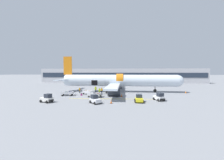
{
  "coord_description": "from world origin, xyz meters",
  "views": [
    {
      "loc": [
        1.82,
        -36.56,
        5.79
      ],
      "look_at": [
        -1.67,
        1.71,
        3.53
      ],
      "focal_mm": 22.0,
      "sensor_mm": 36.0,
      "label": 1
    }
  ],
  "objects_px": {
    "ground_crew_loader_a": "(80,90)",
    "baggage_tug_spare": "(47,99)",
    "ground_crew_loader_b": "(106,91)",
    "baggage_tug_rear": "(139,99)",
    "baggage_cart_loading": "(89,92)",
    "ground_crew_helper": "(99,91)",
    "baggage_cart_empty": "(68,94)",
    "ground_crew_supervisor": "(96,89)",
    "airplane": "(118,81)",
    "suitcase_on_tarmac_upright": "(81,95)",
    "ground_crew_driver": "(102,90)",
    "baggage_cart_queued": "(95,95)",
    "baggage_tug_lead": "(159,97)",
    "baggage_tug_mid": "(95,100)"
  },
  "relations": [
    {
      "from": "suitcase_on_tarmac_upright",
      "to": "baggage_tug_lead",
      "type": "bearing_deg",
      "value": -13.6
    },
    {
      "from": "suitcase_on_tarmac_upright",
      "to": "baggage_cart_loading",
      "type": "bearing_deg",
      "value": 57.59
    },
    {
      "from": "baggage_tug_spare",
      "to": "ground_crew_supervisor",
      "type": "bearing_deg",
      "value": 62.81
    },
    {
      "from": "baggage_tug_lead",
      "to": "baggage_cart_loading",
      "type": "height_order",
      "value": "baggage_tug_lead"
    },
    {
      "from": "baggage_tug_spare",
      "to": "ground_crew_supervisor",
      "type": "xyz_separation_m",
      "value": [
        6.66,
        12.97,
        0.28
      ]
    },
    {
      "from": "ground_crew_supervisor",
      "to": "baggage_cart_loading",
      "type": "bearing_deg",
      "value": -109.86
    },
    {
      "from": "ground_crew_loader_a",
      "to": "ground_crew_supervisor",
      "type": "height_order",
      "value": "ground_crew_supervisor"
    },
    {
      "from": "ground_crew_loader_a",
      "to": "ground_crew_helper",
      "type": "distance_m",
      "value": 6.42
    },
    {
      "from": "baggage_tug_mid",
      "to": "baggage_cart_queued",
      "type": "relative_size",
      "value": 0.61
    },
    {
      "from": "baggage_cart_empty",
      "to": "ground_crew_supervisor",
      "type": "distance_m",
      "value": 7.98
    },
    {
      "from": "baggage_tug_lead",
      "to": "ground_crew_loader_a",
      "type": "relative_size",
      "value": 1.73
    },
    {
      "from": "baggage_tug_rear",
      "to": "baggage_tug_spare",
      "type": "relative_size",
      "value": 0.9
    },
    {
      "from": "ground_crew_loader_a",
      "to": "baggage_tug_spare",
      "type": "bearing_deg",
      "value": -102.02
    },
    {
      "from": "ground_crew_loader_b",
      "to": "ground_crew_helper",
      "type": "distance_m",
      "value": 2.55
    },
    {
      "from": "airplane",
      "to": "ground_crew_supervisor",
      "type": "distance_m",
      "value": 6.96
    },
    {
      "from": "baggage_tug_rear",
      "to": "ground_crew_loader_b",
      "type": "distance_m",
      "value": 12.31
    },
    {
      "from": "airplane",
      "to": "baggage_cart_empty",
      "type": "xyz_separation_m",
      "value": [
        -11.98,
        -7.77,
        -2.66
      ]
    },
    {
      "from": "baggage_cart_queued",
      "to": "airplane",
      "type": "bearing_deg",
      "value": 61.93
    },
    {
      "from": "airplane",
      "to": "baggage_tug_lead",
      "type": "bearing_deg",
      "value": -52.72
    },
    {
      "from": "airplane",
      "to": "baggage_cart_queued",
      "type": "xyz_separation_m",
      "value": [
        -4.82,
        -9.03,
        -2.63
      ]
    },
    {
      "from": "airplane",
      "to": "baggage_tug_mid",
      "type": "distance_m",
      "value": 15.85
    },
    {
      "from": "baggage_cart_empty",
      "to": "ground_crew_supervisor",
      "type": "relative_size",
      "value": 2.17
    },
    {
      "from": "baggage_tug_rear",
      "to": "ground_crew_loader_a",
      "type": "height_order",
      "value": "ground_crew_loader_a"
    },
    {
      "from": "baggage_tug_mid",
      "to": "baggage_cart_loading",
      "type": "height_order",
      "value": "baggage_tug_mid"
    },
    {
      "from": "baggage_tug_rear",
      "to": "ground_crew_driver",
      "type": "relative_size",
      "value": 1.56
    },
    {
      "from": "ground_crew_loader_b",
      "to": "ground_crew_driver",
      "type": "height_order",
      "value": "ground_crew_loader_b"
    },
    {
      "from": "baggage_tug_lead",
      "to": "baggage_tug_spare",
      "type": "distance_m",
      "value": 22.03
    },
    {
      "from": "ground_crew_loader_b",
      "to": "ground_crew_helper",
      "type": "height_order",
      "value": "ground_crew_helper"
    },
    {
      "from": "ground_crew_loader_a",
      "to": "ground_crew_supervisor",
      "type": "distance_m",
      "value": 4.36
    },
    {
      "from": "ground_crew_loader_a",
      "to": "ground_crew_loader_b",
      "type": "height_order",
      "value": "ground_crew_loader_b"
    },
    {
      "from": "ground_crew_loader_b",
      "to": "baggage_tug_spare",
      "type": "bearing_deg",
      "value": -130.84
    },
    {
      "from": "baggage_tug_spare",
      "to": "baggage_cart_loading",
      "type": "xyz_separation_m",
      "value": [
        5.57,
        9.94,
        -0.17
      ]
    },
    {
      "from": "ground_crew_loader_a",
      "to": "ground_crew_supervisor",
      "type": "relative_size",
      "value": 0.87
    },
    {
      "from": "suitcase_on_tarmac_upright",
      "to": "baggage_cart_empty",
      "type": "bearing_deg",
      "value": -174.02
    },
    {
      "from": "baggage_tug_spare",
      "to": "baggage_cart_loading",
      "type": "height_order",
      "value": "baggage_tug_spare"
    },
    {
      "from": "ground_crew_driver",
      "to": "suitcase_on_tarmac_upright",
      "type": "bearing_deg",
      "value": -138.9
    },
    {
      "from": "ground_crew_loader_b",
      "to": "ground_crew_driver",
      "type": "xyz_separation_m",
      "value": [
        -1.25,
        0.25,
        -0.0
      ]
    },
    {
      "from": "baggage_tug_mid",
      "to": "ground_crew_loader_b",
      "type": "distance_m",
      "value": 11.41
    },
    {
      "from": "baggage_cart_queued",
      "to": "ground_crew_loader_a",
      "type": "distance_m",
      "value": 7.81
    },
    {
      "from": "airplane",
      "to": "baggage_tug_lead",
      "type": "height_order",
      "value": "airplane"
    },
    {
      "from": "airplane",
      "to": "baggage_cart_loading",
      "type": "relative_size",
      "value": 9.61
    },
    {
      "from": "baggage_cart_empty",
      "to": "ground_crew_loader_a",
      "type": "xyz_separation_m",
      "value": [
        1.61,
        4.22,
        0.33
      ]
    },
    {
      "from": "airplane",
      "to": "ground_crew_driver",
      "type": "xyz_separation_m",
      "value": [
        -4.27,
        -3.61,
        -2.32
      ]
    },
    {
      "from": "ground_crew_loader_a",
      "to": "ground_crew_loader_b",
      "type": "bearing_deg",
      "value": -2.42
    },
    {
      "from": "ground_crew_loader_a",
      "to": "suitcase_on_tarmac_upright",
      "type": "bearing_deg",
      "value": -65.81
    },
    {
      "from": "baggage_tug_spare",
      "to": "ground_crew_driver",
      "type": "height_order",
      "value": "baggage_tug_spare"
    },
    {
      "from": "baggage_cart_empty",
      "to": "suitcase_on_tarmac_upright",
      "type": "relative_size",
      "value": 6.55
    },
    {
      "from": "baggage_tug_mid",
      "to": "baggage_tug_spare",
      "type": "xyz_separation_m",
      "value": [
        -9.34,
        0.01,
        0.02
      ]
    },
    {
      "from": "baggage_cart_queued",
      "to": "baggage_tug_rear",
      "type": "bearing_deg",
      "value": -25.17
    },
    {
      "from": "ground_crew_loader_b",
      "to": "suitcase_on_tarmac_upright",
      "type": "relative_size",
      "value": 2.66
    }
  ]
}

